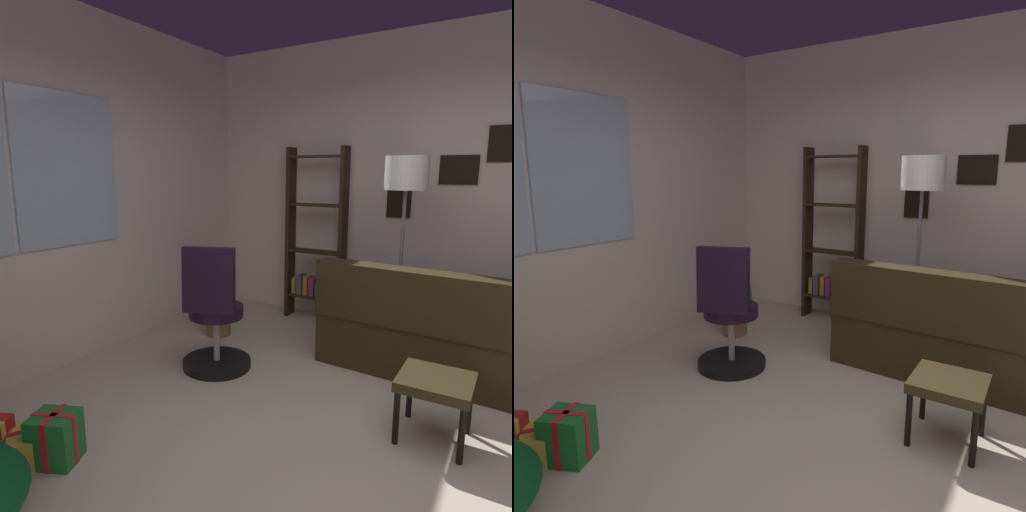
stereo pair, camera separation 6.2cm
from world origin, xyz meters
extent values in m
cube|color=beige|center=(0.00, 0.00, -0.05)|extent=(4.69, 5.14, 0.10)
cube|color=silver|center=(0.00, 2.62, 1.45)|extent=(4.69, 0.10, 2.90)
cube|color=silver|center=(0.12, 2.56, 1.59)|extent=(0.90, 0.03, 1.20)
cube|color=silver|center=(2.39, 0.00, 1.45)|extent=(0.10, 5.14, 2.90)
cube|color=black|center=(2.33, 0.50, 1.34)|extent=(0.02, 0.23, 0.40)
cube|color=black|center=(2.33, -0.35, 1.82)|extent=(0.02, 0.22, 0.31)
cube|color=black|center=(2.33, -0.02, 1.60)|extent=(0.02, 0.33, 0.27)
cube|color=#2F2513|center=(1.52, -0.24, 0.21)|extent=(1.03, 2.14, 0.43)
cube|color=#2F2513|center=(1.14, -0.22, 0.65)|extent=(0.33, 2.09, 0.45)
cube|color=#2F2513|center=(1.58, 0.73, 0.53)|extent=(0.91, 0.19, 0.20)
cube|color=#AE1817|center=(1.28, 0.10, 0.60)|extent=(0.23, 0.41, 0.42)
cube|color=beige|center=(1.30, 0.30, 0.60)|extent=(0.24, 0.42, 0.42)
cube|color=maroon|center=(1.28, 0.01, 0.60)|extent=(0.19, 0.41, 0.41)
cube|color=#2F2513|center=(0.48, -0.23, 0.36)|extent=(0.40, 0.41, 0.06)
cylinder|color=black|center=(0.31, -0.40, 0.17)|extent=(0.04, 0.04, 0.33)
cylinder|color=black|center=(0.65, -0.40, 0.17)|extent=(0.04, 0.04, 0.33)
cylinder|color=black|center=(0.31, -0.05, 0.17)|extent=(0.04, 0.04, 0.33)
cylinder|color=black|center=(0.65, -0.05, 0.17)|extent=(0.04, 0.04, 0.33)
cube|color=#1E722D|center=(-0.84, 1.50, 0.14)|extent=(0.29, 0.30, 0.28)
cube|color=red|center=(-0.84, 1.50, 0.14)|extent=(0.14, 0.24, 0.29)
cube|color=red|center=(-0.84, 1.50, 0.14)|extent=(0.21, 0.12, 0.29)
cube|color=gold|center=(-0.86, 1.61, 0.09)|extent=(0.43, 0.41, 0.17)
cube|color=#B21919|center=(-0.86, 1.61, 0.09)|extent=(0.31, 0.21, 0.18)
cube|color=#B21919|center=(-0.86, 1.61, 0.09)|extent=(0.18, 0.26, 0.18)
cylinder|color=black|center=(0.60, 1.47, 0.03)|extent=(0.56, 0.56, 0.06)
cylinder|color=#B2B2B7|center=(0.60, 1.47, 0.27)|extent=(0.05, 0.05, 0.42)
cylinder|color=black|center=(0.60, 1.47, 0.48)|extent=(0.44, 0.44, 0.09)
cube|color=black|center=(0.42, 1.40, 0.78)|extent=(0.24, 0.41, 0.50)
cube|color=black|center=(2.12, 0.99, 0.92)|extent=(0.18, 0.04, 1.84)
cube|color=black|center=(2.12, 1.59, 0.92)|extent=(0.18, 0.04, 1.84)
cube|color=black|center=(2.12, 1.29, 0.25)|extent=(0.18, 0.56, 0.02)
cube|color=black|center=(2.12, 1.29, 0.75)|extent=(0.18, 0.56, 0.02)
cube|color=black|center=(2.12, 1.29, 1.24)|extent=(0.18, 0.56, 0.02)
cube|color=black|center=(2.12, 1.29, 1.74)|extent=(0.18, 0.56, 0.02)
cube|color=#A1251A|center=(2.15, 1.08, 0.35)|extent=(0.14, 0.05, 0.18)
cube|color=#1E508D|center=(2.15, 1.13, 0.35)|extent=(0.13, 0.04, 0.18)
cube|color=beige|center=(2.15, 1.19, 0.33)|extent=(0.13, 0.05, 0.14)
cube|color=#316235|center=(2.15, 1.25, 0.34)|extent=(0.14, 0.04, 0.15)
cube|color=#842968|center=(2.14, 1.31, 0.36)|extent=(0.16, 0.06, 0.20)
cube|color=#AC7D25|center=(2.14, 1.38, 0.37)|extent=(0.15, 0.05, 0.21)
cube|color=#554A61|center=(2.13, 1.45, 0.37)|extent=(0.16, 0.06, 0.21)
cube|color=olive|center=(2.14, 1.52, 0.35)|extent=(0.15, 0.04, 0.18)
cylinder|color=slate|center=(1.72, 0.30, 0.01)|extent=(0.28, 0.28, 0.03)
cylinder|color=slate|center=(1.72, 0.30, 0.73)|extent=(0.03, 0.03, 1.40)
cylinder|color=white|center=(1.72, 0.30, 1.57)|extent=(0.35, 0.35, 0.28)
cylinder|color=#815F47|center=(1.20, 1.90, 0.12)|extent=(0.25, 0.25, 0.24)
ellipsoid|color=#33683C|center=(1.13, 1.98, 0.42)|extent=(0.23, 0.18, 0.38)
ellipsoid|color=#33683C|center=(1.13, 1.93, 0.45)|extent=(0.14, 0.21, 0.44)
ellipsoid|color=#33683C|center=(1.34, 1.85, 0.42)|extent=(0.17, 0.14, 0.37)
ellipsoid|color=#33683C|center=(1.36, 1.95, 0.42)|extent=(0.19, 0.14, 0.38)
ellipsoid|color=#33683C|center=(1.25, 1.88, 0.46)|extent=(0.15, 0.20, 0.46)
camera|label=1|loc=(-2.11, -0.58, 1.58)|focal=30.74mm
camera|label=2|loc=(-2.08, -0.64, 1.58)|focal=30.74mm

